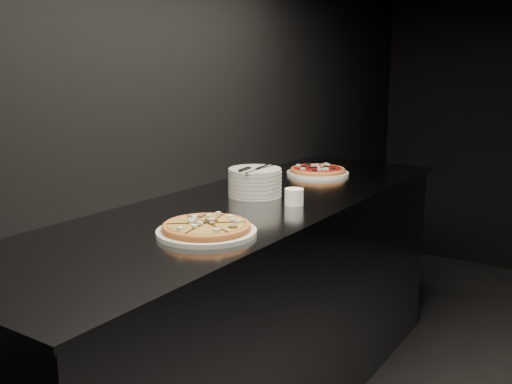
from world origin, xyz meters
The scene contains 7 objects.
wall_left centered at (-2.50, 0.00, 1.40)m, with size 0.02×5.00×2.80m, color black.
counter centered at (-2.13, 0.00, 0.46)m, with size 0.74×2.44×0.92m.
pizza_mushroom centered at (-1.99, -0.46, 0.94)m, with size 0.37×0.37×0.04m.
pizza_tomato centered at (-2.18, 0.68, 0.94)m, with size 0.31×0.31×0.04m.
plate_stack centered at (-2.18, 0.11, 0.98)m, with size 0.22×0.22×0.12m.
cutlery centered at (-2.17, 0.09, 1.04)m, with size 0.08×0.24×0.01m.
ramekin centered at (-1.95, 0.05, 0.95)m, with size 0.07×0.07×0.06m.
Camera 1 is at (-0.88, -1.85, 1.44)m, focal length 40.00 mm.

